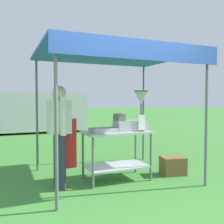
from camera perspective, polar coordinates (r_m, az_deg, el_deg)
ground_plane at (r=9.13m, az=-13.04°, el=-6.16°), size 70.00×70.00×0.00m
stall_canopy at (r=4.54m, az=0.51°, el=12.05°), size 2.59×2.21×2.22m
donut_cart at (r=4.46m, az=1.01°, el=-7.28°), size 1.15×0.65×0.85m
donut_tray at (r=4.29m, az=-1.98°, el=-4.22°), size 0.45×0.26×0.07m
donut_fryer at (r=4.51m, az=4.67°, el=-0.93°), size 0.63×0.28×0.71m
menu_sign at (r=4.42m, az=6.64°, el=-2.70°), size 0.13×0.05×0.28m
vendor at (r=4.10m, az=-11.60°, el=-4.14°), size 0.46×0.54×1.61m
supply_crate at (r=5.00m, az=13.46°, el=-11.57°), size 0.48×0.41×0.33m
van_silver at (r=11.69m, az=-18.30°, el=0.01°), size 4.87×2.14×1.69m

